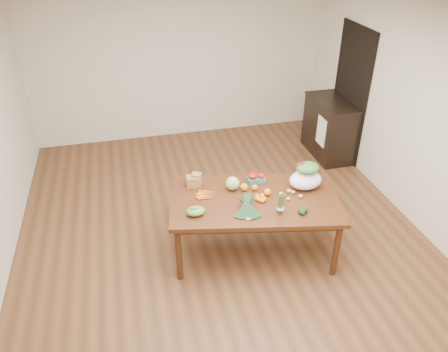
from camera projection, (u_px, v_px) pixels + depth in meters
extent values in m
plane|color=brown|center=(221.00, 233.00, 5.57)|extent=(6.00, 6.00, 0.00)
cube|color=white|center=(220.00, 11.00, 4.15)|extent=(5.00, 6.00, 0.02)
cube|color=beige|center=(179.00, 60.00, 7.34)|extent=(5.00, 0.02, 2.70)
cube|color=beige|center=(417.00, 116.00, 5.37)|extent=(0.02, 6.00, 2.70)
cube|color=#482611|center=(254.00, 225.00, 5.10)|extent=(2.05, 1.40, 0.75)
cube|color=black|center=(350.00, 94.00, 6.85)|extent=(0.02, 1.00, 2.10)
cube|color=black|center=(329.00, 128.00, 7.13)|extent=(0.52, 1.02, 0.94)
cube|color=white|center=(321.00, 131.00, 6.84)|extent=(0.02, 0.28, 0.45)
sphere|color=#A2C16F|center=(232.00, 183.00, 5.02)|extent=(0.16, 0.16, 0.16)
sphere|color=#FFA10F|center=(244.00, 187.00, 5.02)|extent=(0.09, 0.09, 0.09)
sphere|color=#FFA70F|center=(255.00, 188.00, 5.03)|extent=(0.07, 0.07, 0.07)
sphere|color=#FF5D0F|center=(267.00, 192.00, 4.94)|extent=(0.08, 0.08, 0.08)
ellipsoid|color=#4F9331|center=(196.00, 211.00, 4.62)|extent=(0.20, 0.15, 0.09)
ellipsoid|color=tan|center=(281.00, 194.00, 4.95)|extent=(0.05, 0.04, 0.04)
ellipsoid|color=tan|center=(288.00, 199.00, 4.87)|extent=(0.04, 0.04, 0.04)
ellipsoid|color=tan|center=(293.00, 192.00, 4.98)|extent=(0.05, 0.04, 0.04)
ellipsoid|color=tan|center=(289.00, 191.00, 4.99)|extent=(0.05, 0.05, 0.05)
ellipsoid|color=tan|center=(301.00, 196.00, 4.90)|extent=(0.05, 0.04, 0.04)
ellipsoid|color=black|center=(302.00, 211.00, 4.64)|extent=(0.09, 0.12, 0.07)
ellipsoid|color=black|center=(304.00, 209.00, 4.68)|extent=(0.09, 0.11, 0.07)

